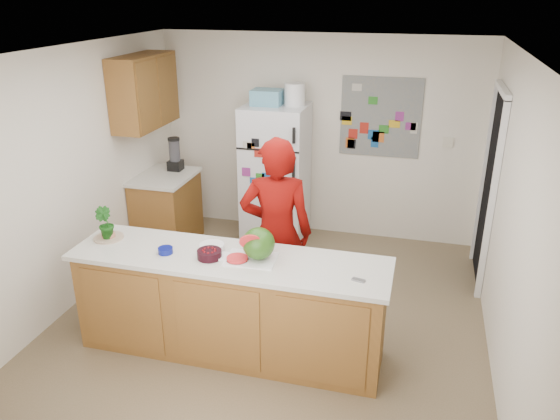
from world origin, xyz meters
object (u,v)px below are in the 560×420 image
(refrigerator, at_px, (276,174))
(person, at_px, (276,234))
(cherry_bowl, at_px, (209,254))
(watermelon, at_px, (259,243))

(refrigerator, bearing_deg, person, -74.39)
(person, height_order, cherry_bowl, person)
(refrigerator, bearing_deg, cherry_bowl, -87.44)
(person, relative_size, cherry_bowl, 8.99)
(person, relative_size, watermelon, 6.83)
(person, distance_m, watermelon, 0.57)
(refrigerator, height_order, watermelon, refrigerator)
(watermelon, relative_size, cherry_bowl, 1.32)
(refrigerator, xyz_separation_m, watermelon, (0.51, -2.36, 0.21))
(watermelon, bearing_deg, cherry_bowl, -168.74)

